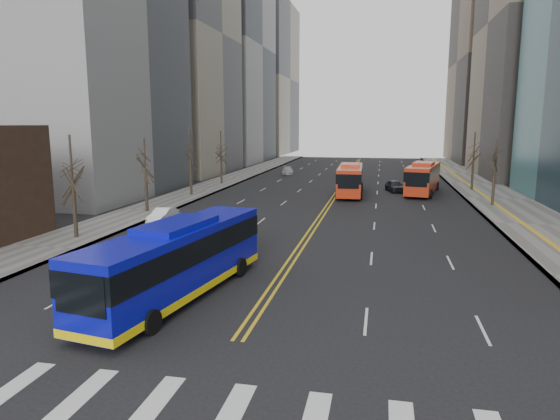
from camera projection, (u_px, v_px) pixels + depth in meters
name	position (u px, v px, depth m)	size (l,w,h in m)	color
ground	(187.00, 417.00, 13.99)	(220.00, 220.00, 0.00)	black
sidewalk_right	(497.00, 199.00, 53.96)	(7.00, 130.00, 0.15)	slate
sidewalk_left	(200.00, 190.00, 60.67)	(5.00, 130.00, 0.15)	slate
crosswalk	(187.00, 417.00, 13.99)	(26.70, 4.00, 0.01)	silver
centerline	(342.00, 185.00, 67.08)	(0.55, 100.00, 0.01)	gold
office_towers	(353.00, 18.00, 76.00)	(83.00, 134.00, 58.00)	gray
street_trees	(252.00, 158.00, 47.92)	(35.20, 47.20, 7.60)	#2C221A
blue_bus	(178.00, 258.00, 23.31)	(4.69, 12.85, 3.65)	#0B0FB1
red_bus_near	(350.00, 177.00, 57.23)	(3.12, 11.45, 3.60)	#B62E13
red_bus_far	(423.00, 176.00, 58.31)	(4.92, 12.00, 3.70)	#B62E13
car_white	(163.00, 215.00, 41.26)	(1.31, 3.75, 1.23)	white
car_dark_mid	(395.00, 186.00, 60.07)	(1.65, 4.10, 1.40)	black
car_silver	(287.00, 171.00, 80.20)	(1.71, 4.22, 1.22)	#A6A6AB
car_dark_far	(428.00, 172.00, 78.17)	(2.24, 4.85, 1.35)	black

